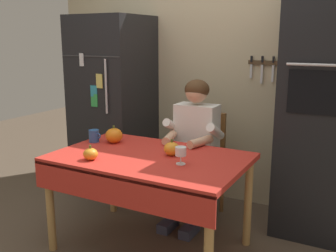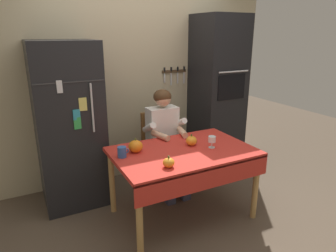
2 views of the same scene
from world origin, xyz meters
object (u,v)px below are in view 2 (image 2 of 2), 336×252
object	(u,v)px
pumpkin_medium	(169,163)
wall_oven	(217,94)
dining_table	(184,158)
seated_person	(165,133)
chair_behind_person	(158,145)
pumpkin_small	(191,141)
refrigerator	(69,125)
wine_glass	(212,140)
pumpkin_large	(136,146)
coffee_mug	(122,152)

from	to	relation	value
pumpkin_medium	wall_oven	bearing A→B (deg)	41.13
dining_table	pumpkin_medium	bearing A→B (deg)	-139.49
wall_oven	seated_person	xyz separation A→B (m)	(-0.97, -0.32, -0.31)
chair_behind_person	pumpkin_small	world-z (taller)	chair_behind_person
refrigerator	wine_glass	world-z (taller)	refrigerator
pumpkin_medium	chair_behind_person	bearing A→B (deg)	69.45
pumpkin_large	refrigerator	bearing A→B (deg)	126.16
coffee_mug	seated_person	bearing A→B (deg)	34.53
wall_oven	coffee_mug	size ratio (longest dim) A/B	18.81
coffee_mug	pumpkin_large	bearing A→B (deg)	20.11
pumpkin_large	pumpkin_medium	size ratio (longest dim) A/B	1.35
dining_table	refrigerator	bearing A→B (deg)	137.09
wall_oven	chair_behind_person	distance (m)	1.11
refrigerator	seated_person	bearing A→B (deg)	-15.12
pumpkin_medium	pumpkin_large	bearing A→B (deg)	105.82
chair_behind_person	coffee_mug	world-z (taller)	chair_behind_person
dining_table	seated_person	distance (m)	0.61
coffee_mug	pumpkin_large	world-z (taller)	pumpkin_large
wine_glass	pumpkin_large	size ratio (longest dim) A/B	0.85
chair_behind_person	pumpkin_small	size ratio (longest dim) A/B	7.58
dining_table	chair_behind_person	bearing A→B (deg)	83.95
chair_behind_person	pumpkin_medium	xyz separation A→B (m)	(-0.40, -1.06, 0.27)
pumpkin_small	wall_oven	bearing A→B (deg)	42.22
refrigerator	dining_table	world-z (taller)	refrigerator
pumpkin_large	coffee_mug	bearing A→B (deg)	-159.89
pumpkin_medium	coffee_mug	bearing A→B (deg)	125.95
coffee_mug	pumpkin_medium	distance (m)	0.49
refrigerator	pumpkin_medium	distance (m)	1.32
coffee_mug	wine_glass	world-z (taller)	wine_glass
seated_person	pumpkin_medium	xyz separation A→B (m)	(-0.40, -0.87, 0.05)
wine_glass	pumpkin_large	xyz separation A→B (m)	(-0.74, 0.24, -0.02)
wall_oven	wine_glass	distance (m)	1.26
refrigerator	pumpkin_large	world-z (taller)	refrigerator
wall_oven	coffee_mug	xyz separation A→B (m)	(-1.65, -0.79, -0.26)
refrigerator	pumpkin_medium	bearing A→B (deg)	-61.06
refrigerator	coffee_mug	size ratio (longest dim) A/B	16.13
pumpkin_small	pumpkin_large	bearing A→B (deg)	171.17
dining_table	pumpkin_small	world-z (taller)	pumpkin_small
dining_table	pumpkin_small	distance (m)	0.22
wall_oven	pumpkin_large	distance (m)	1.68
seated_person	pumpkin_small	world-z (taller)	seated_person
seated_person	coffee_mug	size ratio (longest dim) A/B	11.15
refrigerator	pumpkin_large	size ratio (longest dim) A/B	12.48
wall_oven	wine_glass	bearing A→B (deg)	-127.77
seated_person	wall_oven	bearing A→B (deg)	18.27
coffee_mug	pumpkin_small	bearing A→B (deg)	-2.49
chair_behind_person	refrigerator	bearing A→B (deg)	175.00
dining_table	coffee_mug	world-z (taller)	coffee_mug
seated_person	coffee_mug	xyz separation A→B (m)	(-0.69, -0.47, 0.05)
seated_person	wine_glass	xyz separation A→B (m)	(0.21, -0.66, 0.09)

